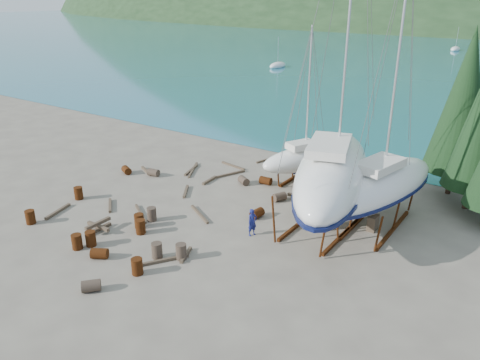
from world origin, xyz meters
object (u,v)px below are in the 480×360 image
Objects in this scene: large_sailboat_far at (380,185)px; small_sailboat_shore at (303,158)px; worker at (252,222)px; large_sailboat_near at (332,172)px.

large_sailboat_far is 8.26m from small_sailboat_shore.
worker is at bearing -55.46° from small_sailboat_shore.
large_sailboat_far is 1.48× the size of small_sailboat_shore.
large_sailboat_far reaches higher than small_sailboat_shore.
small_sailboat_shore reaches higher than worker.
small_sailboat_shore is 6.76× the size of worker.
large_sailboat_near is 1.28× the size of large_sailboat_far.
large_sailboat_near is at bearing -140.31° from large_sailboat_far.
large_sailboat_far is 10.00× the size of worker.
large_sailboat_far is (2.52, 1.31, -0.71)m from large_sailboat_near.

